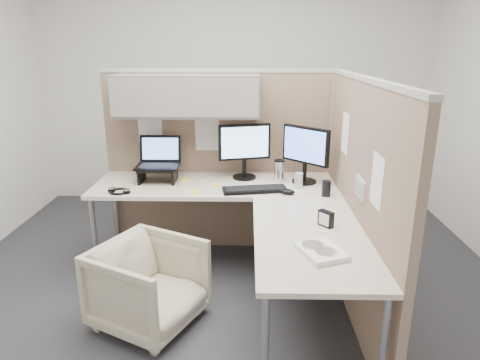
{
  "coord_description": "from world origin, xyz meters",
  "views": [
    {
      "loc": [
        0.16,
        -2.81,
        1.81
      ],
      "look_at": [
        0.1,
        0.25,
        0.85
      ],
      "focal_mm": 32.0,
      "sensor_mm": 36.0,
      "label": 1
    }
  ],
  "objects_px": {
    "office_chair": "(149,281)",
    "keyboard": "(255,190)",
    "monitor_left": "(244,147)",
    "desk": "(243,206)"
  },
  "relations": [
    {
      "from": "monitor_left",
      "to": "keyboard",
      "type": "bearing_deg",
      "value": -90.22
    },
    {
      "from": "desk",
      "to": "monitor_left",
      "type": "relative_size",
      "value": 4.29
    },
    {
      "from": "desk",
      "to": "monitor_left",
      "type": "bearing_deg",
      "value": 89.59
    },
    {
      "from": "office_chair",
      "to": "monitor_left",
      "type": "xyz_separation_m",
      "value": [
        0.63,
        1.01,
        0.69
      ]
    },
    {
      "from": "monitor_left",
      "to": "keyboard",
      "type": "distance_m",
      "value": 0.44
    },
    {
      "from": "monitor_left",
      "to": "keyboard",
      "type": "relative_size",
      "value": 0.94
    },
    {
      "from": "desk",
      "to": "keyboard",
      "type": "xyz_separation_m",
      "value": [
        0.09,
        0.22,
        0.05
      ]
    },
    {
      "from": "office_chair",
      "to": "keyboard",
      "type": "distance_m",
      "value": 1.06
    },
    {
      "from": "desk",
      "to": "keyboard",
      "type": "relative_size",
      "value": 4.02
    },
    {
      "from": "keyboard",
      "to": "office_chair",
      "type": "bearing_deg",
      "value": -146.49
    }
  ]
}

